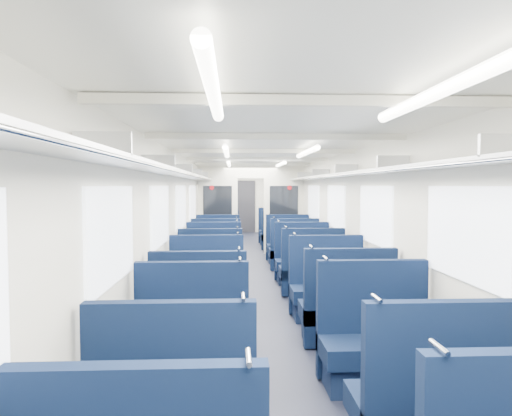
% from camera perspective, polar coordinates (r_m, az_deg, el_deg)
% --- Properties ---
extents(floor, '(2.80, 18.00, 0.01)m').
position_cam_1_polar(floor, '(8.94, 0.16, -8.84)').
color(floor, black).
rests_on(floor, ground).
extents(ceiling, '(2.80, 18.00, 0.01)m').
position_cam_1_polar(ceiling, '(8.78, 0.16, 6.36)').
color(ceiling, white).
rests_on(ceiling, wall_left).
extents(wall_left, '(0.02, 18.00, 2.35)m').
position_cam_1_polar(wall_left, '(8.82, -8.96, -1.33)').
color(wall_left, beige).
rests_on(wall_left, floor).
extents(dado_left, '(0.03, 17.90, 0.70)m').
position_cam_1_polar(dado_left, '(8.92, -8.82, -6.62)').
color(dado_left, black).
rests_on(dado_left, floor).
extents(wall_right, '(0.02, 18.00, 2.35)m').
position_cam_1_polar(wall_right, '(8.97, 9.14, -1.26)').
color(wall_right, beige).
rests_on(wall_right, floor).
extents(dado_right, '(0.03, 17.90, 0.70)m').
position_cam_1_polar(dado_right, '(9.06, 9.00, -6.48)').
color(dado_right, black).
rests_on(dado_right, floor).
extents(wall_far, '(2.80, 0.02, 2.35)m').
position_cam_1_polar(wall_far, '(17.77, -1.33, 0.76)').
color(wall_far, beige).
rests_on(wall_far, floor).
extents(luggage_rack_left, '(0.36, 17.40, 0.18)m').
position_cam_1_polar(luggage_rack_left, '(8.78, -7.78, 3.87)').
color(luggage_rack_left, '#B2B5BA').
rests_on(luggage_rack_left, wall_left).
extents(luggage_rack_right, '(0.36, 17.40, 0.18)m').
position_cam_1_polar(luggage_rack_right, '(8.91, 8.00, 3.86)').
color(luggage_rack_right, '#B2B5BA').
rests_on(luggage_rack_right, wall_right).
extents(windows, '(2.78, 15.60, 0.75)m').
position_cam_1_polar(windows, '(8.31, 0.32, 0.15)').
color(windows, white).
rests_on(windows, wall_left).
extents(ceiling_fittings, '(2.70, 16.06, 0.11)m').
position_cam_1_polar(ceiling_fittings, '(8.51, 0.25, 6.06)').
color(ceiling_fittings, beige).
rests_on(ceiling_fittings, ceiling).
extents(end_door, '(0.75, 0.06, 2.00)m').
position_cam_1_polar(end_door, '(17.71, -1.32, 0.19)').
color(end_door, black).
rests_on(end_door, floor).
extents(bulkhead, '(2.80, 0.10, 2.35)m').
position_cam_1_polar(bulkhead, '(12.14, -0.66, 0.10)').
color(bulkhead, beige).
rests_on(bulkhead, floor).
extents(seat_4, '(1.03, 0.57, 1.15)m').
position_cam_1_polar(seat_4, '(3.23, -10.12, -23.96)').
color(seat_4, '#0A1733').
rests_on(seat_4, floor).
extents(seat_5, '(1.03, 0.57, 1.15)m').
position_cam_1_polar(seat_5, '(3.39, 21.42, -22.70)').
color(seat_5, '#0A1733').
rests_on(seat_5, floor).
extents(seat_6, '(1.03, 0.57, 1.15)m').
position_cam_1_polar(seat_6, '(4.27, -8.08, -17.08)').
color(seat_6, '#0A1733').
rests_on(seat_6, floor).
extents(seat_7, '(1.03, 0.57, 1.15)m').
position_cam_1_polar(seat_7, '(4.46, 14.68, -16.29)').
color(seat_7, '#0A1733').
rests_on(seat_7, floor).
extents(seat_8, '(1.03, 0.57, 1.15)m').
position_cam_1_polar(seat_8, '(5.17, -7.08, -13.50)').
color(seat_8, '#0A1733').
rests_on(seat_8, floor).
extents(seat_9, '(1.03, 0.57, 1.15)m').
position_cam_1_polar(seat_9, '(5.44, 11.20, -12.71)').
color(seat_9, '#0A1733').
rests_on(seat_9, floor).
extents(seat_10, '(1.03, 0.57, 1.15)m').
position_cam_1_polar(seat_10, '(6.42, -6.20, -10.27)').
color(seat_10, '#0A1733').
rests_on(seat_10, floor).
extents(seat_11, '(1.03, 0.57, 1.15)m').
position_cam_1_polar(seat_11, '(6.44, 8.89, -10.25)').
color(seat_11, '#0A1733').
rests_on(seat_11, floor).
extents(seat_12, '(1.03, 0.57, 1.15)m').
position_cam_1_polar(seat_12, '(7.63, -5.64, -8.18)').
color(seat_12, '#0A1733').
rests_on(seat_12, floor).
extents(seat_13, '(1.03, 0.57, 1.15)m').
position_cam_1_polar(seat_13, '(7.71, 6.89, -8.06)').
color(seat_13, '#0A1733').
rests_on(seat_13, floor).
extents(seat_14, '(1.03, 0.57, 1.15)m').
position_cam_1_polar(seat_14, '(8.66, -5.30, -6.86)').
color(seat_14, '#0A1733').
rests_on(seat_14, floor).
extents(seat_15, '(1.03, 0.57, 1.15)m').
position_cam_1_polar(seat_15, '(8.65, 5.81, -6.88)').
color(seat_15, '#0A1733').
rests_on(seat_15, floor).
extents(seat_16, '(1.03, 0.57, 1.15)m').
position_cam_1_polar(seat_16, '(9.83, -4.99, -5.70)').
color(seat_16, '#0A1733').
rests_on(seat_16, floor).
extents(seat_17, '(1.03, 0.57, 1.15)m').
position_cam_1_polar(seat_17, '(9.90, 4.70, -5.64)').
color(seat_17, '#0A1733').
rests_on(seat_17, floor).
extents(seat_18, '(1.03, 0.57, 1.15)m').
position_cam_1_polar(seat_18, '(10.84, -4.78, -4.91)').
color(seat_18, '#0A1733').
rests_on(seat_18, floor).
extents(seat_19, '(1.03, 0.57, 1.15)m').
position_cam_1_polar(seat_19, '(10.90, 4.00, -4.86)').
color(seat_19, '#0A1733').
rests_on(seat_19, floor).
extents(seat_20, '(1.03, 0.57, 1.15)m').
position_cam_1_polar(seat_20, '(13.04, -4.44, -3.61)').
color(seat_20, '#0A1733').
rests_on(seat_20, floor).
extents(seat_21, '(1.03, 0.57, 1.15)m').
position_cam_1_polar(seat_21, '(12.96, 2.91, -3.64)').
color(seat_21, '#0A1733').
rests_on(seat_21, floor).
extents(seat_22, '(1.03, 0.57, 1.15)m').
position_cam_1_polar(seat_22, '(14.22, -4.31, -3.07)').
color(seat_22, '#0A1733').
rests_on(seat_22, floor).
extents(seat_23, '(1.03, 0.57, 1.15)m').
position_cam_1_polar(seat_23, '(14.19, 2.41, -3.08)').
color(seat_23, '#0A1733').
rests_on(seat_23, floor).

